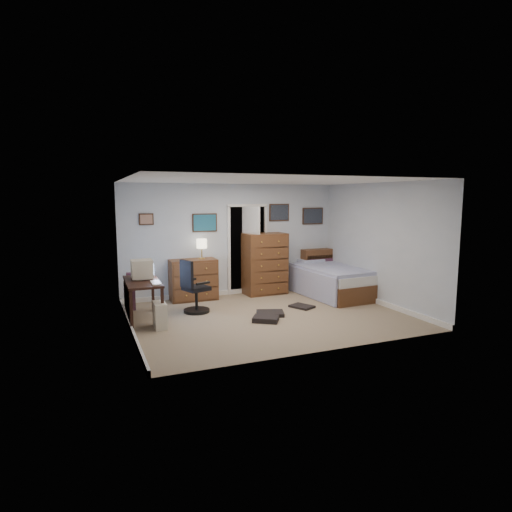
{
  "coord_description": "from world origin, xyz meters",
  "views": [
    {
      "loc": [
        -3.16,
        -7.11,
        2.2
      ],
      "look_at": [
        -0.12,
        0.3,
        1.1
      ],
      "focal_mm": 30.0,
      "sensor_mm": 36.0,
      "label": 1
    }
  ],
  "objects_px": {
    "low_dresser": "(193,280)",
    "bed": "(329,280)",
    "office_chair": "(194,292)",
    "computer_desk": "(138,290)",
    "tall_dresser": "(265,264)"
  },
  "relations": [
    {
      "from": "office_chair",
      "to": "tall_dresser",
      "type": "height_order",
      "value": "tall_dresser"
    },
    {
      "from": "low_dresser",
      "to": "tall_dresser",
      "type": "bearing_deg",
      "value": -0.77
    },
    {
      "from": "office_chair",
      "to": "tall_dresser",
      "type": "relative_size",
      "value": 0.74
    },
    {
      "from": "computer_desk",
      "to": "office_chair",
      "type": "height_order",
      "value": "office_chair"
    },
    {
      "from": "office_chair",
      "to": "low_dresser",
      "type": "height_order",
      "value": "office_chair"
    },
    {
      "from": "low_dresser",
      "to": "bed",
      "type": "height_order",
      "value": "low_dresser"
    },
    {
      "from": "computer_desk",
      "to": "low_dresser",
      "type": "height_order",
      "value": "low_dresser"
    },
    {
      "from": "computer_desk",
      "to": "bed",
      "type": "xyz_separation_m",
      "value": [
        4.27,
        0.49,
        -0.22
      ]
    },
    {
      "from": "bed",
      "to": "office_chair",
      "type": "bearing_deg",
      "value": -177.91
    },
    {
      "from": "computer_desk",
      "to": "bed",
      "type": "bearing_deg",
      "value": 7.69
    },
    {
      "from": "office_chair",
      "to": "low_dresser",
      "type": "relative_size",
      "value": 1.04
    },
    {
      "from": "low_dresser",
      "to": "computer_desk",
      "type": "bearing_deg",
      "value": -137.49
    },
    {
      "from": "computer_desk",
      "to": "office_chair",
      "type": "relative_size",
      "value": 1.24
    },
    {
      "from": "computer_desk",
      "to": "office_chair",
      "type": "bearing_deg",
      "value": 9.9
    },
    {
      "from": "computer_desk",
      "to": "office_chair",
      "type": "distance_m",
      "value": 1.08
    }
  ]
}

